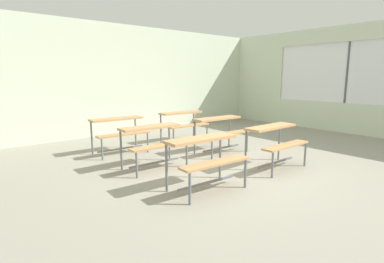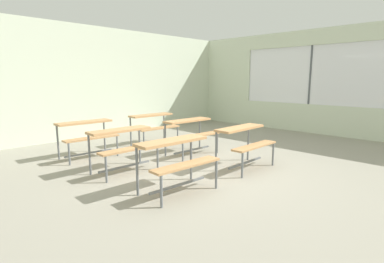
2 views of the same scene
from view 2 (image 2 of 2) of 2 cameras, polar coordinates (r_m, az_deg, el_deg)
name	(u,v)px [view 2 (image 2 of 2)]	position (r m, az deg, el deg)	size (l,w,h in m)	color
ground	(211,173)	(5.29, 3.55, -7.87)	(10.00, 9.00, 0.05)	gray
wall_back	(86,82)	(8.68, -19.60, 8.81)	(10.00, 0.12, 3.00)	beige
wall_right	(332,84)	(9.35, 25.14, 8.17)	(0.12, 9.00, 3.00)	beige
desk_bench_r0c0	(177,153)	(4.23, -2.94, -4.15)	(1.13, 0.65, 0.74)	tan
desk_bench_r0c1	(245,137)	(5.43, 10.02, -1.11)	(1.11, 0.61, 0.74)	tan
desk_bench_r1c0	(123,140)	(5.26, -12.98, -1.58)	(1.11, 0.61, 0.74)	tan
desk_bench_r1c1	(191,128)	(6.33, -0.18, 0.62)	(1.12, 0.63, 0.74)	tan
desk_bench_r2c0	(87,130)	(6.42, -19.38, 0.18)	(1.12, 0.63, 0.74)	tan
desk_bench_r2c1	(154,122)	(7.31, -7.30, 1.82)	(1.12, 0.64, 0.74)	tan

